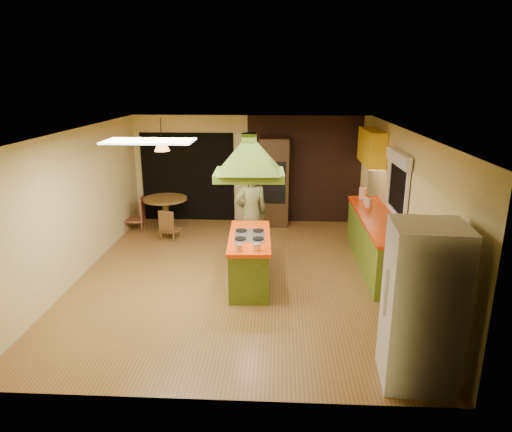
# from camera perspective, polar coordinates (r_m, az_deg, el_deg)

# --- Properties ---
(ground) EXTENTS (6.50, 6.50, 0.00)m
(ground) POSITION_cam_1_polar(r_m,az_deg,el_deg) (8.06, -2.10, -7.36)
(ground) COLOR olive
(ground) RESTS_ON ground
(room_walls) EXTENTS (5.50, 6.50, 6.50)m
(room_walls) POSITION_cam_1_polar(r_m,az_deg,el_deg) (7.64, -2.19, 1.23)
(room_walls) COLOR beige
(room_walls) RESTS_ON ground
(ceiling_plane) EXTENTS (6.50, 6.50, 0.00)m
(ceiling_plane) POSITION_cam_1_polar(r_m,az_deg,el_deg) (7.40, -2.30, 10.59)
(ceiling_plane) COLOR silver
(ceiling_plane) RESTS_ON room_walls
(brick_panel) EXTENTS (2.64, 0.03, 2.50)m
(brick_panel) POSITION_cam_1_polar(r_m,az_deg,el_deg) (10.77, 6.02, 5.73)
(brick_panel) COLOR #381E14
(brick_panel) RESTS_ON ground
(nook_opening) EXTENTS (2.20, 0.03, 2.10)m
(nook_opening) POSITION_cam_1_polar(r_m,az_deg,el_deg) (11.01, -8.50, 4.82)
(nook_opening) COLOR black
(nook_opening) RESTS_ON ground
(right_counter) EXTENTS (0.62, 3.05, 0.92)m
(right_counter) POSITION_cam_1_polar(r_m,az_deg,el_deg) (8.60, 14.74, -3.03)
(right_counter) COLOR olive
(right_counter) RESTS_ON ground
(upper_cabinets) EXTENTS (0.34, 1.40, 0.70)m
(upper_cabinets) POSITION_cam_1_polar(r_m,az_deg,el_deg) (9.81, 14.25, 8.38)
(upper_cabinets) COLOR yellow
(upper_cabinets) RESTS_ON room_walls
(window_right) EXTENTS (0.12, 1.35, 1.06)m
(window_right) POSITION_cam_1_polar(r_m,az_deg,el_deg) (8.13, 17.40, 5.20)
(window_right) COLOR black
(window_right) RESTS_ON room_walls
(fluor_panel) EXTENTS (1.20, 0.60, 0.03)m
(fluor_panel) POSITION_cam_1_polar(r_m,az_deg,el_deg) (6.43, -13.23, 9.10)
(fluor_panel) COLOR white
(fluor_panel) RESTS_ON ceiling_plane
(kitchen_island) EXTENTS (0.75, 1.70, 0.85)m
(kitchen_island) POSITION_cam_1_polar(r_m,az_deg,el_deg) (7.59, -0.80, -5.45)
(kitchen_island) COLOR #5A6D1B
(kitchen_island) RESTS_ON ground
(range_hood) EXTENTS (1.11, 0.82, 0.80)m
(range_hood) POSITION_cam_1_polar(r_m,az_deg,el_deg) (7.10, -0.86, 8.29)
(range_hood) COLOR #55771D
(range_hood) RESTS_ON ceiling_plane
(man) EXTENTS (0.73, 0.59, 1.74)m
(man) POSITION_cam_1_polar(r_m,az_deg,el_deg) (8.56, -0.63, 0.30)
(man) COLOR brown
(man) RESTS_ON ground
(refrigerator) EXTENTS (0.81, 0.77, 1.86)m
(refrigerator) POSITION_cam_1_polar(r_m,az_deg,el_deg) (5.36, 20.03, -10.51)
(refrigerator) COLOR silver
(refrigerator) RESTS_ON ground
(wall_oven) EXTENTS (0.67, 0.60, 2.03)m
(wall_oven) POSITION_cam_1_polar(r_m,az_deg,el_deg) (10.52, 2.25, 4.25)
(wall_oven) COLOR #3F2A14
(wall_oven) RESTS_ON ground
(dining_table) EXTENTS (0.98, 0.98, 0.74)m
(dining_table) POSITION_cam_1_polar(r_m,az_deg,el_deg) (10.48, -11.24, 1.08)
(dining_table) COLOR brown
(dining_table) RESTS_ON ground
(chair_left) EXTENTS (0.47, 0.47, 0.77)m
(chair_left) POSITION_cam_1_polar(r_m,az_deg,el_deg) (10.62, -15.00, 0.29)
(chair_left) COLOR brown
(chair_left) RESTS_ON ground
(chair_near) EXTENTS (0.45, 0.45, 0.66)m
(chair_near) POSITION_cam_1_polar(r_m,az_deg,el_deg) (9.87, -10.67, -1.01)
(chair_near) COLOR brown
(chair_near) RESTS_ON ground
(pendant_lamp) EXTENTS (0.44, 0.44, 0.22)m
(pendant_lamp) POSITION_cam_1_polar(r_m,az_deg,el_deg) (10.21, -11.68, 8.57)
(pendant_lamp) COLOR #FF9E3F
(pendant_lamp) RESTS_ON ceiling_plane
(canister_large) EXTENTS (0.20, 0.20, 0.24)m
(canister_large) POSITION_cam_1_polar(r_m,az_deg,el_deg) (9.64, 13.22, 2.79)
(canister_large) COLOR #FAE3C9
(canister_large) RESTS_ON right_counter
(canister_medium) EXTENTS (0.16, 0.16, 0.18)m
(canister_medium) POSITION_cam_1_polar(r_m,az_deg,el_deg) (9.02, 13.91, 1.61)
(canister_medium) COLOR beige
(canister_medium) RESTS_ON right_counter
(canister_small) EXTENTS (0.14, 0.14, 0.15)m
(canister_small) POSITION_cam_1_polar(r_m,az_deg,el_deg) (9.25, 13.65, 1.90)
(canister_small) COLOR beige
(canister_small) RESTS_ON right_counter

